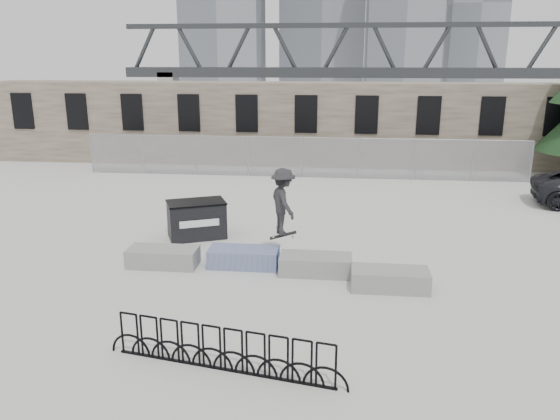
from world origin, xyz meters
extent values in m
plane|color=beige|center=(0.00, 0.00, 0.00)|extent=(120.00, 120.00, 0.00)
cube|color=#66584B|center=(0.00, 16.25, 2.25)|extent=(36.00, 2.50, 4.50)
cube|color=black|center=(-16.00, 14.98, 2.90)|extent=(1.20, 0.12, 2.00)
cube|color=black|center=(-12.80, 14.98, 2.90)|extent=(1.20, 0.12, 2.00)
cube|color=black|center=(-9.60, 14.98, 2.90)|extent=(1.20, 0.12, 2.00)
cube|color=black|center=(-6.40, 14.98, 2.90)|extent=(1.20, 0.12, 2.00)
cube|color=black|center=(-3.20, 14.98, 2.90)|extent=(1.20, 0.12, 2.00)
cube|color=black|center=(0.00, 14.98, 2.90)|extent=(1.20, 0.12, 2.00)
cube|color=black|center=(3.20, 14.98, 2.90)|extent=(1.20, 0.12, 2.00)
cube|color=black|center=(6.40, 14.98, 2.90)|extent=(1.20, 0.12, 2.00)
cube|color=black|center=(9.60, 14.98, 2.90)|extent=(1.20, 0.12, 2.00)
cube|color=black|center=(12.80, 14.98, 2.90)|extent=(1.20, 0.12, 2.00)
cylinder|color=gray|center=(-11.00, 12.50, 1.00)|extent=(0.06, 0.06, 2.00)
cylinder|color=gray|center=(-8.25, 12.50, 1.00)|extent=(0.06, 0.06, 2.00)
cylinder|color=gray|center=(-5.50, 12.50, 1.00)|extent=(0.06, 0.06, 2.00)
cylinder|color=gray|center=(-2.75, 12.50, 1.00)|extent=(0.06, 0.06, 2.00)
cylinder|color=gray|center=(0.00, 12.50, 1.00)|extent=(0.06, 0.06, 2.00)
cylinder|color=gray|center=(2.75, 12.50, 1.00)|extent=(0.06, 0.06, 2.00)
cylinder|color=gray|center=(5.50, 12.50, 1.00)|extent=(0.06, 0.06, 2.00)
cylinder|color=gray|center=(8.25, 12.50, 1.00)|extent=(0.06, 0.06, 2.00)
cylinder|color=gray|center=(11.00, 12.50, 1.00)|extent=(0.06, 0.06, 2.00)
cube|color=#99999E|center=(0.00, 12.50, 1.00)|extent=(22.00, 0.02, 2.00)
cylinder|color=gray|center=(0.00, 12.50, 2.00)|extent=(22.00, 0.04, 0.04)
cube|color=gray|center=(-3.18, -0.02, 0.26)|extent=(2.00, 0.90, 0.53)
cube|color=#2D471E|center=(-3.18, -0.02, 0.47)|extent=(1.76, 0.66, 0.10)
cube|color=#2E418B|center=(-0.86, 0.21, 0.26)|extent=(2.00, 0.90, 0.53)
cube|color=#2D471E|center=(-0.86, 0.21, 0.47)|extent=(1.76, 0.66, 0.10)
cube|color=gray|center=(1.23, -0.14, 0.26)|extent=(2.00, 0.90, 0.53)
cube|color=#2D471E|center=(1.23, -0.14, 0.47)|extent=(1.76, 0.66, 0.10)
cube|color=gray|center=(3.21, -0.97, 0.26)|extent=(2.00, 0.90, 0.53)
cube|color=#2D471E|center=(3.21, -0.97, 0.47)|extent=(1.76, 0.66, 0.10)
cube|color=black|center=(-2.86, 2.63, 0.60)|extent=(2.13, 1.75, 1.19)
cube|color=black|center=(-2.86, 2.63, 1.21)|extent=(2.19, 1.81, 0.06)
cube|color=white|center=(-2.63, 2.11, 0.64)|extent=(1.19, 0.53, 0.23)
cube|color=black|center=(-0.32, -5.22, 0.02)|extent=(4.43, 0.92, 0.04)
torus|color=black|center=(-2.31, -4.83, 0.45)|extent=(0.88, 0.22, 0.89)
torus|color=black|center=(-1.87, -4.92, 0.45)|extent=(0.88, 0.22, 0.89)
torus|color=black|center=(-1.43, -5.01, 0.45)|extent=(0.88, 0.22, 0.89)
torus|color=black|center=(-0.98, -5.09, 0.45)|extent=(0.88, 0.22, 0.89)
torus|color=black|center=(-0.54, -5.18, 0.45)|extent=(0.88, 0.22, 0.89)
torus|color=black|center=(-0.10, -5.27, 0.45)|extent=(0.88, 0.22, 0.89)
torus|color=black|center=(0.34, -5.35, 0.45)|extent=(0.88, 0.22, 0.89)
torus|color=black|center=(0.78, -5.44, 0.45)|extent=(0.88, 0.22, 0.89)
torus|color=black|center=(1.22, -5.52, 0.45)|extent=(0.88, 0.22, 0.89)
torus|color=black|center=(1.67, -5.61, 0.45)|extent=(0.88, 0.22, 0.89)
cube|color=slate|center=(26.00, 95.00, 15.00)|extent=(10.00, 10.00, 30.00)
cube|color=#2D3033|center=(10.00, 55.00, 4.00)|extent=(70.00, 3.00, 1.20)
cube|color=#2D3033|center=(10.00, 55.00, 9.50)|extent=(70.00, 0.60, 0.60)
cube|color=gray|center=(-20.00, 55.00, 2.00)|extent=(2.00, 3.00, 4.00)
imported|color=#262528|center=(0.24, 0.68, 1.83)|extent=(1.22, 1.46, 1.96)
cube|color=black|center=(0.24, 0.68, 0.82)|extent=(0.80, 0.31, 0.22)
cylinder|color=beige|center=(-0.04, 0.61, 0.77)|extent=(0.06, 0.03, 0.06)
cylinder|color=beige|center=(-0.04, 0.75, 0.77)|extent=(0.06, 0.03, 0.06)
cylinder|color=beige|center=(0.52, 0.61, 0.77)|extent=(0.06, 0.03, 0.06)
cylinder|color=beige|center=(0.52, 0.75, 0.77)|extent=(0.06, 0.03, 0.06)
camera|label=1|loc=(1.77, -14.37, 5.84)|focal=35.00mm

